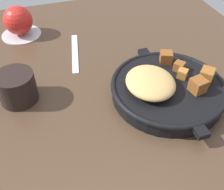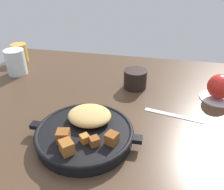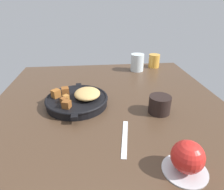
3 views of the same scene
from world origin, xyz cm
name	(u,v)px [view 3 (image 3 of 3)]	position (x,y,z in cm)	size (l,w,h in cm)	color
ground_plane	(110,108)	(0.00, 0.00, -1.20)	(109.13, 97.50, 2.40)	#473323
cast_iron_skillet	(78,99)	(-2.05, -12.93, 2.47)	(29.73, 25.38, 6.66)	black
saucer_plate	(185,170)	(35.38, 15.95, 0.30)	(11.55, 11.55, 0.60)	#B7BABF
red_apple	(188,157)	(35.38, 15.95, 4.72)	(8.24, 8.24, 8.24)	red
butter_knife	(125,138)	(21.08, 2.81, 0.18)	(18.26, 1.60, 0.36)	silver
juice_glass_amber	(154,61)	(-46.87, 32.38, 4.04)	(6.74, 6.74, 8.07)	gold
water_glass_tall	(137,62)	(-41.32, 20.26, 5.03)	(7.81, 7.81, 10.06)	silver
coffee_mug_dark	(160,105)	(7.08, 18.32, 3.40)	(8.29, 8.29, 6.79)	black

